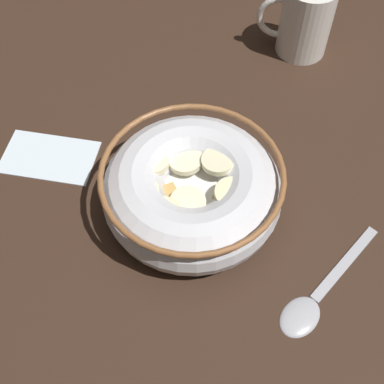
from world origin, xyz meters
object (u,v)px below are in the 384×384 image
coffee_mug (304,20)px  cereal_bowl (192,190)px  spoon (312,302)px  folded_napkin (49,157)px

coffee_mug → cereal_bowl: bearing=69.1°
spoon → folded_napkin: size_ratio=1.29×
spoon → cereal_bowl: bearing=-34.9°
spoon → coffee_mug: bearing=-86.2°
cereal_bowl → coffee_mug: bearing=-110.9°
spoon → folded_napkin: spoon is taller
cereal_bowl → folded_napkin: 17.77cm
cereal_bowl → spoon: bearing=145.1°
cereal_bowl → folded_napkin: size_ratio=1.73×
spoon → coffee_mug: size_ratio=1.42×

